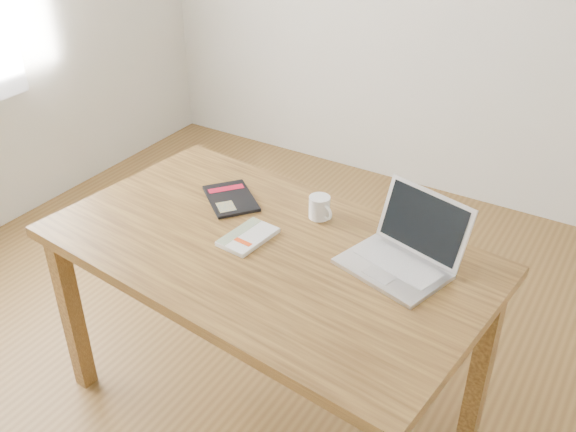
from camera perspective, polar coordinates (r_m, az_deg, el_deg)
The scene contains 6 objects.
room at distance 1.86m, azimuth -4.12°, elevation 13.35°, with size 4.04×4.04×2.70m.
desk at distance 2.16m, azimuth -1.98°, elevation -4.64°, with size 1.53×0.98×0.75m.
white_guidebook at distance 2.14m, azimuth -3.57°, elevation -1.87°, with size 0.14×0.21×0.02m.
black_guidebook at distance 2.36m, azimuth -5.11°, elevation 1.57°, with size 0.28×0.27×0.01m.
laptop at distance 2.03m, azimuth 10.26°, elevation -3.14°, with size 0.38×0.36×0.22m.
coffee_mug at distance 2.23m, azimuth 2.85°, elevation 0.80°, with size 0.10×0.08×0.08m.
Camera 1 is at (0.96, -1.43, 1.93)m, focal length 40.00 mm.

